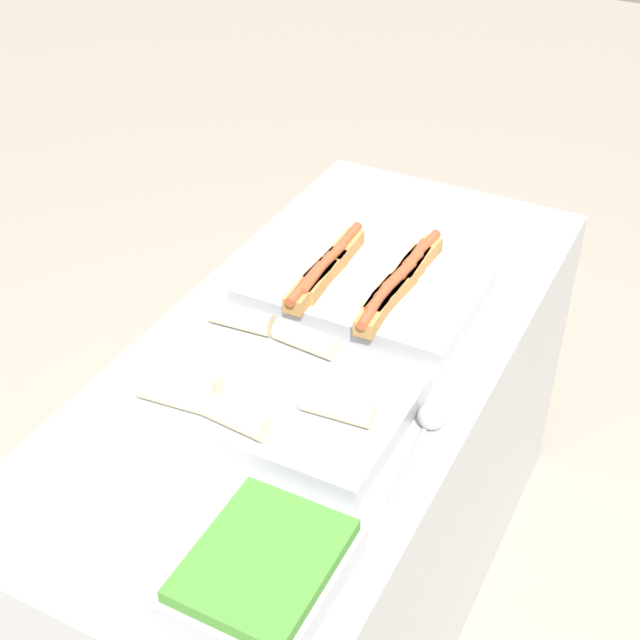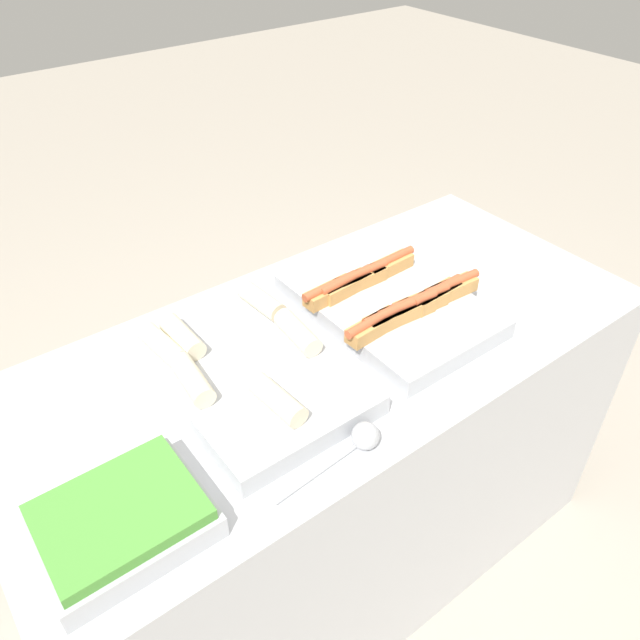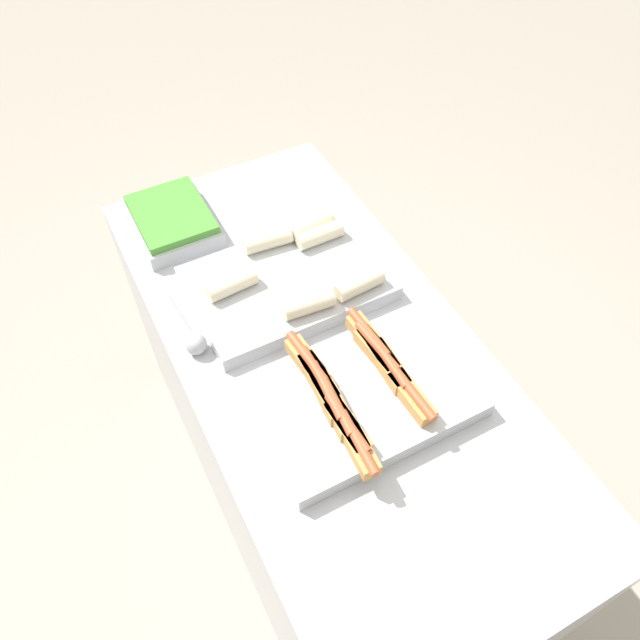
% 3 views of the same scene
% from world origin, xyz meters
% --- Properties ---
extents(ground_plane, '(12.00, 12.00, 0.00)m').
position_xyz_m(ground_plane, '(0.00, 0.00, 0.00)').
color(ground_plane, '#ADA393').
extents(counter, '(1.63, 0.75, 0.91)m').
position_xyz_m(counter, '(0.00, 0.00, 0.45)').
color(counter, '#B7BABF').
rests_on(counter, ground_plane).
extents(tray_hotdogs, '(0.42, 0.52, 0.10)m').
position_xyz_m(tray_hotdogs, '(0.19, -0.00, 0.94)').
color(tray_hotdogs, '#B7BABF').
rests_on(tray_hotdogs, counter).
extents(tray_wraps, '(0.36, 0.53, 0.10)m').
position_xyz_m(tray_wraps, '(-0.23, 0.01, 0.94)').
color(tray_wraps, '#B7BABF').
rests_on(tray_wraps, counter).
extents(tray_side_front, '(0.29, 0.23, 0.07)m').
position_xyz_m(tray_side_front, '(-0.61, -0.20, 0.94)').
color(tray_side_front, '#B7BABF').
rests_on(tray_side_front, counter).
extents(serving_spoon_near, '(0.25, 0.06, 0.06)m').
position_xyz_m(serving_spoon_near, '(-0.16, -0.30, 0.93)').
color(serving_spoon_near, '#B2B5BA').
rests_on(serving_spoon_near, counter).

